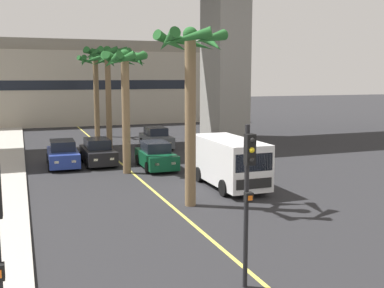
# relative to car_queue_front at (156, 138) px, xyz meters

# --- Properties ---
(lane_stripe_center) EXTENTS (0.14, 56.00, 0.01)m
(lane_stripe_center) POSITION_rel_car_queue_front_xyz_m (-3.81, -8.00, -0.72)
(lane_stripe_center) COLOR #DBCC4C
(lane_stripe_center) RESTS_ON ground
(pier_building_backdrop) EXTENTS (29.85, 8.04, 9.29)m
(pier_building_backdrop) POSITION_rel_car_queue_front_xyz_m (-3.81, 21.34, 3.86)
(pier_building_backdrop) COLOR #BCB29E
(pier_building_backdrop) RESTS_ON ground
(car_queue_front) EXTENTS (1.88, 4.12, 1.56)m
(car_queue_front) POSITION_rel_car_queue_front_xyz_m (0.00, 0.00, 0.00)
(car_queue_front) COLOR #4C5156
(car_queue_front) RESTS_ON ground
(car_queue_second) EXTENTS (1.92, 4.14, 1.56)m
(car_queue_second) POSITION_rel_car_queue_front_xyz_m (-7.26, -5.03, 0.00)
(car_queue_second) COLOR navy
(car_queue_second) RESTS_ON ground
(car_queue_third) EXTENTS (1.93, 4.15, 1.56)m
(car_queue_third) POSITION_rel_car_queue_front_xyz_m (-2.17, -7.52, 0.00)
(car_queue_third) COLOR #0C4728
(car_queue_third) RESTS_ON ground
(car_queue_fourth) EXTENTS (1.87, 4.12, 1.56)m
(car_queue_fourth) POSITION_rel_car_queue_front_xyz_m (-5.17, -5.00, 0.00)
(car_queue_fourth) COLOR black
(car_queue_fourth) RESTS_ON ground
(delivery_van) EXTENTS (2.17, 5.26, 2.36)m
(delivery_van) POSITION_rel_car_queue_front_xyz_m (-0.13, -13.29, 0.57)
(delivery_van) COLOR white
(delivery_van) RESTS_ON ground
(traffic_light_median_near) EXTENTS (0.24, 0.37, 4.20)m
(traffic_light_median_near) POSITION_rel_car_queue_front_xyz_m (-4.34, -23.40, 1.99)
(traffic_light_median_near) COLOR black
(traffic_light_median_near) RESTS_ON ground
(palm_tree_near_median) EXTENTS (2.62, 2.62, 6.81)m
(palm_tree_near_median) POSITION_rel_car_queue_front_xyz_m (-4.10, -8.32, 4.64)
(palm_tree_near_median) COLOR brown
(palm_tree_near_median) RESTS_ON ground
(palm_tree_mid_median) EXTENTS (3.61, 3.63, 7.56)m
(palm_tree_mid_median) POSITION_rel_car_queue_front_xyz_m (-3.34, 1.07, 5.52)
(palm_tree_mid_median) COLOR brown
(palm_tree_mid_median) RESTS_ON ground
(palm_tree_far_median) EXTENTS (3.18, 3.30, 7.30)m
(palm_tree_far_median) POSITION_rel_car_queue_front_xyz_m (-3.13, 8.21, 4.82)
(palm_tree_far_median) COLOR brown
(palm_tree_far_median) RESTS_ON ground
(palm_tree_farthest_median) EXTENTS (2.88, 3.03, 7.31)m
(palm_tree_farthest_median) POSITION_rel_car_queue_front_xyz_m (-3.04, -15.72, 4.82)
(palm_tree_farthest_median) COLOR brown
(palm_tree_farthest_median) RESTS_ON ground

